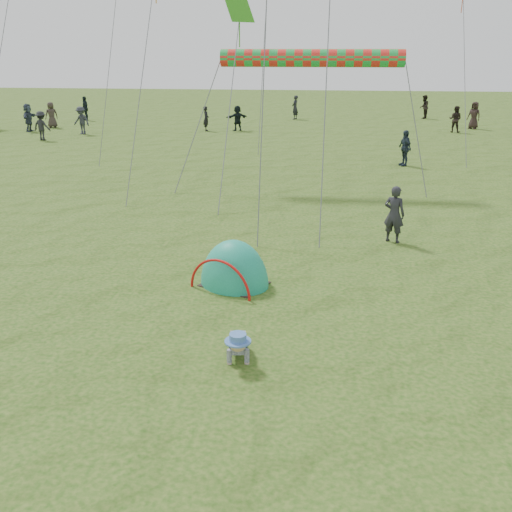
# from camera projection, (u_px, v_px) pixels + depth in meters

# --- Properties ---
(ground) EXTENTS (140.00, 140.00, 0.00)m
(ground) POSITION_uv_depth(u_px,v_px,m) (296.00, 342.00, 10.40)
(ground) COLOR #1A440D
(crawling_toddler) EXTENTS (0.69, 0.89, 0.62)m
(crawling_toddler) POSITION_uv_depth(u_px,v_px,m) (238.00, 343.00, 9.73)
(crawling_toddler) COLOR black
(crawling_toddler) RESTS_ON ground
(popup_tent) EXTENTS (2.03, 1.88, 2.10)m
(popup_tent) POSITION_uv_depth(u_px,v_px,m) (235.00, 284.00, 12.98)
(popup_tent) COLOR #17876E
(popup_tent) RESTS_ON ground
(standing_adult) EXTENTS (0.68, 0.58, 1.58)m
(standing_adult) POSITION_uv_depth(u_px,v_px,m) (394.00, 214.00, 15.61)
(standing_adult) COLOR #25242B
(standing_adult) RESTS_ON ground
(crowd_person_0) EXTENTS (0.52, 0.66, 1.58)m
(crowd_person_0) POSITION_uv_depth(u_px,v_px,m) (206.00, 119.00, 37.32)
(crowd_person_0) COLOR black
(crowd_person_0) RESTS_ON ground
(crowd_person_1) EXTENTS (0.92, 1.03, 1.77)m
(crowd_person_1) POSITION_uv_depth(u_px,v_px,m) (424.00, 107.00, 44.04)
(crowd_person_1) COLOR black
(crowd_person_1) RESTS_ON ground
(crowd_person_2) EXTENTS (0.73, 1.03, 1.62)m
(crowd_person_2) POSITION_uv_depth(u_px,v_px,m) (405.00, 148.00, 26.03)
(crowd_person_2) COLOR #24313E
(crowd_person_2) RESTS_ON ground
(crowd_person_3) EXTENTS (1.23, 0.91, 1.71)m
(crowd_person_3) POSITION_uv_depth(u_px,v_px,m) (81.00, 120.00, 35.88)
(crowd_person_3) COLOR #2A2C35
(crowd_person_3) RESTS_ON ground
(crowd_person_4) EXTENTS (0.99, 0.96, 1.72)m
(crowd_person_4) POSITION_uv_depth(u_px,v_px,m) (51.00, 115.00, 38.96)
(crowd_person_4) COLOR #382E29
(crowd_person_4) RESTS_ON ground
(crowd_person_5) EXTENTS (1.51, 1.23, 1.62)m
(crowd_person_5) POSITION_uv_depth(u_px,v_px,m) (237.00, 118.00, 37.47)
(crowd_person_5) COLOR black
(crowd_person_5) RESTS_ON ground
(crowd_person_6) EXTENTS (0.63, 0.76, 1.78)m
(crowd_person_6) POSITION_uv_depth(u_px,v_px,m) (295.00, 107.00, 43.63)
(crowd_person_6) COLOR black
(crowd_person_6) RESTS_ON ground
(crowd_person_7) EXTENTS (1.00, 0.91, 1.66)m
(crowd_person_7) POSITION_uv_depth(u_px,v_px,m) (455.00, 119.00, 36.69)
(crowd_person_7) COLOR black
(crowd_person_7) RESTS_ON ground
(crowd_person_8) EXTENTS (0.99, 1.06, 1.76)m
(crowd_person_8) POSITION_uv_depth(u_px,v_px,m) (85.00, 108.00, 43.06)
(crowd_person_8) COLOR black
(crowd_person_8) RESTS_ON ground
(crowd_person_9) EXTENTS (1.19, 0.84, 1.68)m
(crowd_person_9) POSITION_uv_depth(u_px,v_px,m) (42.00, 126.00, 33.48)
(crowd_person_9) COLOR black
(crowd_person_9) RESTS_ON ground
(crowd_person_10) EXTENTS (1.04, 0.98, 1.78)m
(crowd_person_10) POSITION_uv_depth(u_px,v_px,m) (474.00, 115.00, 38.34)
(crowd_person_10) COLOR black
(crowd_person_10) RESTS_ON ground
(crowd_person_11) EXTENTS (0.58, 1.66, 1.77)m
(crowd_person_11) POSITION_uv_depth(u_px,v_px,m) (29.00, 118.00, 37.07)
(crowd_person_11) COLOR #313B4B
(crowd_person_11) RESTS_ON ground
(rainbow_tube_kite) EXTENTS (6.74, 0.64, 0.64)m
(rainbow_tube_kite) POSITION_uv_depth(u_px,v_px,m) (311.00, 58.00, 20.95)
(rainbow_tube_kite) COLOR red
(diamond_kite_3) EXTENTS (1.11, 1.11, 0.91)m
(diamond_kite_3) POSITION_uv_depth(u_px,v_px,m) (239.00, 9.00, 20.91)
(diamond_kite_3) COLOR #329416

